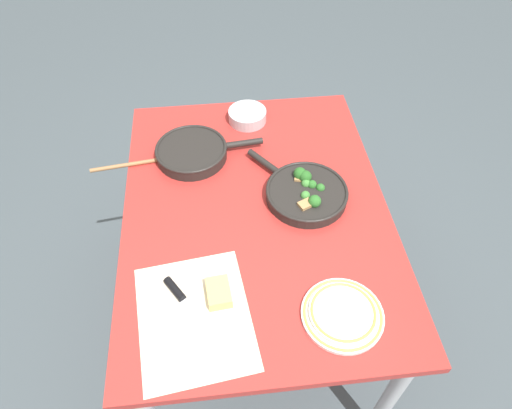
% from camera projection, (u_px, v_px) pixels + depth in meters
% --- Properties ---
extents(ground_plane, '(14.00, 14.00, 0.00)m').
position_uv_depth(ground_plane, '(256.00, 313.00, 2.10)').
color(ground_plane, '#424C51').
extents(dining_table_red, '(1.20, 0.89, 0.75)m').
position_uv_depth(dining_table_red, '(256.00, 224.00, 1.60)').
color(dining_table_red, '#B72D28').
rests_on(dining_table_red, ground_plane).
extents(skillet_broccoli, '(0.38, 0.32, 0.07)m').
position_uv_depth(skillet_broccoli, '(306.00, 192.00, 1.56)').
color(skillet_broccoli, black).
rests_on(skillet_broccoli, dining_table_red).
extents(skillet_eggs, '(0.26, 0.40, 0.05)m').
position_uv_depth(skillet_eggs, '(192.00, 152.00, 1.69)').
color(skillet_eggs, black).
rests_on(skillet_eggs, dining_table_red).
extents(wooden_spoon, '(0.07, 0.38, 0.02)m').
position_uv_depth(wooden_spoon, '(154.00, 160.00, 1.68)').
color(wooden_spoon, '#996B42').
rests_on(wooden_spoon, dining_table_red).
extents(parchment_sheet, '(0.42, 0.35, 0.00)m').
position_uv_depth(parchment_sheet, '(194.00, 317.00, 1.28)').
color(parchment_sheet, beige).
rests_on(parchment_sheet, dining_table_red).
extents(grater_knife, '(0.24, 0.17, 0.02)m').
position_uv_depth(grater_knife, '(185.00, 302.00, 1.30)').
color(grater_knife, silver).
rests_on(grater_knife, dining_table_red).
extents(cheese_block, '(0.10, 0.08, 0.04)m').
position_uv_depth(cheese_block, '(219.00, 293.00, 1.31)').
color(cheese_block, '#EACC66').
rests_on(cheese_block, dining_table_red).
extents(dinner_plate_stack, '(0.23, 0.23, 0.03)m').
position_uv_depth(dinner_plate_stack, '(343.00, 314.00, 1.27)').
color(dinner_plate_stack, white).
rests_on(dinner_plate_stack, dining_table_red).
extents(prep_bowl_steel, '(0.15, 0.15, 0.05)m').
position_uv_depth(prep_bowl_steel, '(247.00, 116.00, 1.83)').
color(prep_bowl_steel, '#B7B7BC').
rests_on(prep_bowl_steel, dining_table_red).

